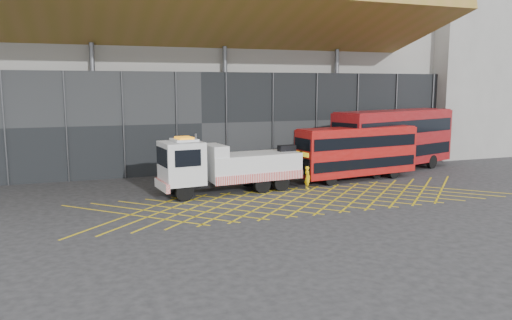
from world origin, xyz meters
name	(u,v)px	position (x,y,z in m)	size (l,w,h in m)	color
ground_plane	(216,207)	(0.00, 0.00, 0.00)	(120.00, 120.00, 0.00)	#242426
road_markings	(304,200)	(5.60, 0.00, 0.01)	(27.96, 7.16, 0.01)	gold
construction_building	(181,63)	(1.92, 18.40, 8.98)	(55.00, 23.97, 18.00)	gray
east_building	(466,56)	(32.00, 16.00, 10.00)	(15.00, 12.00, 20.00)	gray
recovery_truck	(226,166)	(1.73, 3.64, 1.78)	(11.13, 3.60, 3.86)	black
bus_towed	(357,151)	(12.14, 4.79, 2.17)	(9.82, 3.49, 3.91)	#9E0F0C
bus_second	(394,137)	(17.06, 7.15, 2.75)	(12.41, 6.46, 4.95)	maroon
worker	(307,177)	(7.24, 2.97, 0.78)	(0.57, 0.37, 1.56)	yellow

